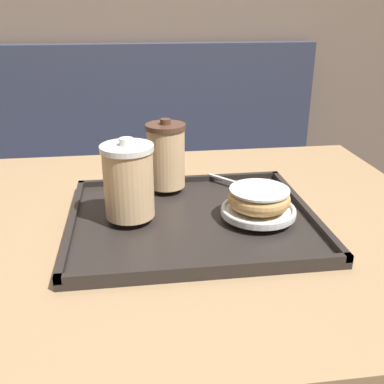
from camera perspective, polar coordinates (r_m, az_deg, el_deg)
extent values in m
cube|color=#33384C|center=(1.85, -4.28, -6.79)|extent=(1.30, 0.44, 0.45)
cube|color=#33384C|center=(1.84, -5.11, 9.74)|extent=(1.30, 0.08, 0.55)
cube|color=tan|center=(0.88, -1.76, -4.29)|extent=(1.05, 0.85, 0.03)
cylinder|color=#333338|center=(1.10, -1.51, -22.06)|extent=(0.08, 0.08, 0.72)
cube|color=#282321|center=(0.85, 0.00, -3.62)|extent=(0.45, 0.39, 0.01)
cube|color=#282321|center=(0.68, 2.16, -9.62)|extent=(0.45, 0.01, 0.01)
cube|color=#282321|center=(1.01, -1.43, 1.64)|extent=(0.45, 0.01, 0.01)
cube|color=#282321|center=(0.85, -15.00, -3.66)|extent=(0.01, 0.39, 0.01)
cube|color=#282321|center=(0.90, 14.09, -1.98)|extent=(0.01, 0.39, 0.01)
cylinder|color=#E0B784|center=(0.81, -8.03, 1.04)|extent=(0.09, 0.09, 0.12)
cylinder|color=white|center=(0.79, -8.29, 5.56)|extent=(0.09, 0.09, 0.01)
cylinder|color=white|center=(0.79, -8.34, 6.35)|extent=(0.03, 0.03, 0.01)
cylinder|color=#E0B784|center=(0.94, -3.30, 4.34)|extent=(0.08, 0.08, 0.12)
cylinder|color=brown|center=(0.92, -3.39, 8.29)|extent=(0.08, 0.08, 0.01)
cylinder|color=brown|center=(0.92, -3.41, 8.92)|extent=(0.02, 0.02, 0.01)
cylinder|color=white|center=(0.84, 8.40, -2.51)|extent=(0.14, 0.14, 0.01)
torus|color=white|center=(0.84, 8.42, -2.14)|extent=(0.14, 0.14, 0.01)
torus|color=tan|center=(0.83, 8.50, -0.86)|extent=(0.11, 0.11, 0.03)
cylinder|color=white|center=(0.82, 8.57, 0.26)|extent=(0.11, 0.11, 0.00)
ellipsoid|color=silver|center=(0.95, 7.99, 0.66)|extent=(0.04, 0.04, 0.01)
cube|color=silver|center=(0.99, 4.56, 1.51)|extent=(0.08, 0.09, 0.00)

